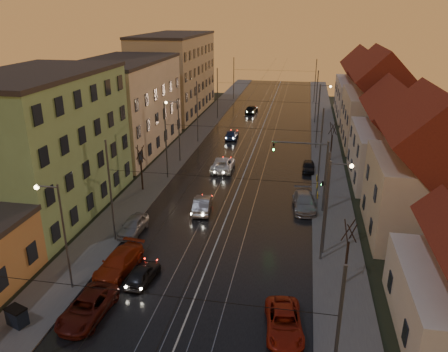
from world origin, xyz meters
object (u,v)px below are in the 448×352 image
Objects in this scene: street_lamp_3 at (321,105)px; driving_car_4 at (251,109)px; street_lamp_1 at (331,199)px; driving_car_3 at (232,134)px; driving_car_2 at (223,164)px; driving_car_0 at (143,274)px; driving_car_1 at (202,204)px; street_lamp_0 at (59,227)px; parked_right_0 at (284,322)px; street_lamp_2 at (176,125)px; parked_right_1 at (304,202)px; traffic_light_mast at (315,167)px; parked_left_1 at (87,307)px; parked_left_3 at (133,225)px; parked_left_2 at (119,262)px; parked_right_2 at (308,167)px; dumpster at (17,317)px.

street_lamp_3 reaches higher than driving_car_4.
street_lamp_1 is 34.73m from driving_car_3.
street_lamp_3 is at bearing 138.89° from driving_car_4.
street_lamp_1 is 21.93m from driving_car_2.
driving_car_0 is 0.83× the size of driving_car_1.
parked_right_0 is at bearing -6.26° from street_lamp_0.
street_lamp_2 is 20.41m from parked_right_1.
driving_car_4 is (5.94, 57.83, -4.13)m from street_lamp_0.
street_lamp_1 reaches higher than parked_right_0.
street_lamp_1 is 51.48m from driving_car_4.
driving_car_3 is at bearing 96.58° from parked_right_0.
traffic_light_mast reaches higher than driving_car_4.
parked_left_1 is (-2.32, -42.47, 0.05)m from driving_car_3.
driving_car_2 is (-0.14, 11.90, 0.01)m from driving_car_1.
parked_right_1 is at bearing 111.37° from driving_car_4.
driving_car_2 is 1.08× the size of parked_left_1.
driving_car_2 is at bearing -123.33° from street_lamp_3.
driving_car_2 is at bearing 75.84° from parked_left_3.
parked_left_2 is (-3.65, -23.27, 0.00)m from driving_car_2.
driving_car_1 is 16.74m from parked_right_2.
traffic_light_mast reaches higher than driving_car_1.
dumpster is at bearing 60.45° from driving_car_1.
street_lamp_2 reaches higher than driving_car_1.
street_lamp_2 is 13.63m from driving_car_3.
parked_right_1 reaches higher than parked_left_1.
parked_left_2 is (-0.10, 5.29, 0.06)m from parked_left_1.
parked_right_2 is at bearing -134.62° from driving_car_1.
driving_car_1 is at bearing -111.37° from street_lamp_3.
driving_car_4 is 42.65m from parked_right_1.
parked_left_1 is at bearing 94.33° from driving_car_4.
street_lamp_2 reaches higher than parked_left_2.
street_lamp_3 is 18.94m from driving_car_4.
street_lamp_3 is at bearing 76.34° from parked_left_2.
street_lamp_2 reaches higher than parked_left_1.
driving_car_0 is 18.57m from parked_right_1.
driving_car_0 is (-13.29, -6.21, -4.25)m from street_lamp_1.
parked_left_2 is at bearing 80.86° from dumpster.
driving_car_4 reaches higher than parked_left_1.
traffic_light_mast is 1.51× the size of parked_right_0.
parked_right_1 is 4.31× the size of dumpster.
street_lamp_3 reaches higher than driving_car_1.
street_lamp_0 is 1.53× the size of parked_left_2.
parked_right_2 is at bearing 94.44° from street_lamp_1.
street_lamp_1 reaches higher than driving_car_2.
driving_car_4 is (-0.42, 31.84, 0.01)m from driving_car_2.
parked_left_3 is 1.18× the size of parked_right_2.
driving_car_0 is at bearing -15.77° from parked_left_2.
parked_left_3 is (-16.70, 0.68, -4.17)m from street_lamp_1.
driving_car_0 reaches higher than parked_right_2.
parked_right_2 is (1.40, 29.04, -0.06)m from parked_right_0.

